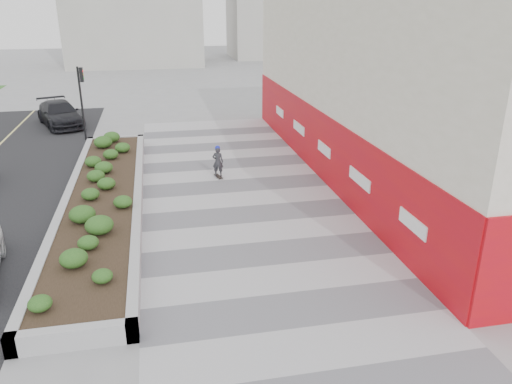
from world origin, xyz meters
TOP-DOWN VIEW (x-y plane):
  - ground at (0.00, 0.00)m, footprint 160.00×160.00m
  - walkway at (0.00, 3.00)m, footprint 8.00×36.00m
  - building at (6.98, 8.98)m, footprint 6.04×24.08m
  - planter at (-5.50, 7.00)m, footprint 3.00×18.00m
  - traffic_signal_near at (-7.23, 17.50)m, footprint 0.33×0.28m
  - manhole_cover at (0.50, 3.00)m, footprint 0.44×0.44m
  - skateboarder at (-0.61, 9.43)m, footprint 0.58×0.75m
  - car_dark at (-9.28, 21.62)m, footprint 3.90×5.72m

SIDE VIEW (x-z plane):
  - ground at x=0.00m, z-range 0.00..0.00m
  - manhole_cover at x=0.50m, z-range 0.00..0.01m
  - walkway at x=0.00m, z-range 0.00..0.01m
  - planter at x=-5.50m, z-range -0.03..0.87m
  - car_dark at x=-9.28m, z-range 0.00..1.54m
  - skateboarder at x=-0.61m, z-range 0.01..1.54m
  - traffic_signal_near at x=-7.23m, z-range 0.66..4.86m
  - building at x=6.98m, z-range -0.02..7.98m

